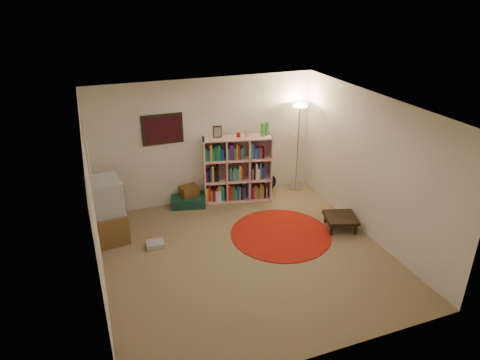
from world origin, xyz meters
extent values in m
cube|color=#836D4D|center=(0.00, 0.00, -0.01)|extent=(4.50, 4.50, 0.02)
cube|color=white|center=(0.00, 0.00, 2.51)|extent=(4.50, 4.50, 0.02)
cube|color=silver|center=(0.00, 2.26, 1.25)|extent=(4.50, 0.02, 2.50)
cube|color=silver|center=(0.00, -2.26, 1.25)|extent=(4.50, 0.02, 2.50)
cube|color=silver|center=(-2.26, 0.00, 1.25)|extent=(0.02, 4.50, 2.50)
cube|color=silver|center=(2.26, 0.00, 1.25)|extent=(0.02, 4.50, 2.50)
cube|color=black|center=(-0.85, 2.23, 1.60)|extent=(0.78, 0.04, 0.58)
cube|color=#430D12|center=(-0.85, 2.21, 1.60)|extent=(0.66, 0.01, 0.46)
cube|color=white|center=(-2.23, 1.30, 1.55)|extent=(0.03, 1.00, 1.20)
cube|color=beige|center=(1.85, 2.24, 1.20)|extent=(0.08, 0.01, 0.12)
cube|color=#FFB7AA|center=(0.56, 1.97, 0.01)|extent=(1.42, 0.68, 0.03)
cube|color=#FFB7AA|center=(0.56, 1.97, 1.35)|extent=(1.42, 0.68, 0.03)
cube|color=#FFB7AA|center=(-0.09, 2.12, 0.68)|extent=(0.11, 0.39, 1.36)
cube|color=#FFB7AA|center=(1.21, 1.83, 0.68)|extent=(0.11, 0.39, 1.36)
cube|color=#FFB7AA|center=(0.60, 2.15, 0.68)|extent=(1.33, 0.32, 1.36)
cube|color=#FFB7AA|center=(0.34, 2.02, 0.68)|extent=(0.11, 0.37, 1.31)
cube|color=#FFB7AA|center=(0.78, 1.92, 0.68)|extent=(0.11, 0.37, 1.31)
cube|color=#FFB7AA|center=(0.56, 1.97, 0.45)|extent=(1.36, 0.65, 0.03)
cube|color=#FFB7AA|center=(0.56, 1.97, 0.91)|extent=(1.36, 0.65, 0.03)
cube|color=yellow|center=(-0.07, 2.08, 0.18)|extent=(0.07, 0.16, 0.30)
cube|color=red|center=(-0.02, 2.07, 0.21)|extent=(0.07, 0.16, 0.35)
cube|color=orange|center=(0.02, 2.06, 0.15)|extent=(0.07, 0.16, 0.24)
cube|color=#4E1A6B|center=(0.06, 2.05, 0.15)|extent=(0.07, 0.16, 0.24)
cube|color=orange|center=(0.09, 2.04, 0.14)|extent=(0.07, 0.16, 0.22)
cube|color=red|center=(0.13, 2.03, 0.18)|extent=(0.06, 0.16, 0.29)
cube|color=yellow|center=(0.17, 2.02, 0.20)|extent=(0.07, 0.16, 0.34)
cube|color=teal|center=(0.21, 2.01, 0.21)|extent=(0.07, 0.16, 0.35)
cube|color=teal|center=(0.25, 2.00, 0.19)|extent=(0.07, 0.16, 0.32)
cube|color=#4E1A6B|center=(-0.07, 2.08, 0.58)|extent=(0.08, 0.16, 0.22)
cube|color=black|center=(-0.02, 2.07, 0.59)|extent=(0.07, 0.16, 0.24)
cube|color=#1A39A0|center=(0.02, 2.06, 0.62)|extent=(0.07, 0.16, 0.28)
cube|color=yellow|center=(0.06, 2.05, 0.64)|extent=(0.07, 0.16, 0.33)
cube|color=black|center=(0.10, 2.04, 0.60)|extent=(0.08, 0.16, 0.25)
cube|color=black|center=(0.15, 2.03, 0.64)|extent=(0.08, 0.16, 0.34)
cube|color=#1A8632|center=(-0.07, 2.08, 1.05)|extent=(0.08, 0.16, 0.27)
cube|color=#1A39A0|center=(-0.02, 2.06, 1.03)|extent=(0.08, 0.16, 0.22)
cube|color=yellow|center=(0.03, 2.05, 1.08)|extent=(0.07, 0.16, 0.34)
cube|color=#1A8632|center=(0.07, 2.04, 1.04)|extent=(0.08, 0.16, 0.26)
cube|color=#1A39A0|center=(0.11, 2.03, 1.07)|extent=(0.06, 0.16, 0.31)
cube|color=#1A8632|center=(0.14, 2.03, 1.05)|extent=(0.06, 0.16, 0.28)
cube|color=#1A8632|center=(0.18, 2.02, 1.08)|extent=(0.08, 0.16, 0.33)
cube|color=#1A39A0|center=(0.22, 2.01, 1.05)|extent=(0.06, 0.16, 0.27)
cube|color=#1A39A0|center=(0.26, 2.00, 1.03)|extent=(0.08, 0.16, 0.23)
cube|color=red|center=(0.37, 1.98, 0.20)|extent=(0.07, 0.16, 0.33)
cube|color=red|center=(0.42, 1.97, 0.19)|extent=(0.07, 0.16, 0.31)
cube|color=#1A8632|center=(0.46, 1.96, 0.19)|extent=(0.08, 0.16, 0.31)
cube|color=teal|center=(0.51, 1.95, 0.15)|extent=(0.07, 0.16, 0.24)
cube|color=#1A39A0|center=(0.55, 1.94, 0.19)|extent=(0.08, 0.16, 0.32)
cube|color=#937650|center=(0.59, 1.93, 0.17)|extent=(0.06, 0.16, 0.28)
cube|color=black|center=(0.62, 1.92, 0.19)|extent=(0.07, 0.16, 0.31)
cube|color=#1A39A0|center=(0.66, 1.91, 0.17)|extent=(0.08, 0.16, 0.26)
cube|color=#4E1A6B|center=(0.37, 1.98, 0.59)|extent=(0.06, 0.16, 0.23)
cube|color=teal|center=(0.40, 1.97, 0.62)|extent=(0.07, 0.16, 0.29)
cube|color=#1A8632|center=(0.44, 1.96, 0.58)|extent=(0.07, 0.16, 0.22)
cube|color=#937650|center=(0.47, 1.95, 0.60)|extent=(0.06, 0.16, 0.26)
cube|color=teal|center=(0.50, 1.95, 0.62)|extent=(0.06, 0.16, 0.28)
cube|color=teal|center=(0.54, 1.94, 0.59)|extent=(0.08, 0.16, 0.23)
cube|color=yellow|center=(0.58, 1.93, 0.63)|extent=(0.06, 0.16, 0.31)
cube|color=orange|center=(0.61, 1.92, 0.63)|extent=(0.07, 0.16, 0.30)
cube|color=#4E1A6B|center=(0.65, 1.91, 0.60)|extent=(0.06, 0.16, 0.25)
cube|color=teal|center=(0.37, 1.98, 1.03)|extent=(0.06, 0.16, 0.23)
cube|color=#4E1A6B|center=(0.40, 1.97, 1.08)|extent=(0.07, 0.16, 0.32)
cube|color=#4E1A6B|center=(0.45, 1.96, 1.07)|extent=(0.08, 0.16, 0.31)
cube|color=#1A8632|center=(0.49, 1.95, 1.04)|extent=(0.07, 0.16, 0.26)
cube|color=yellow|center=(0.53, 1.94, 1.08)|extent=(0.06, 0.16, 0.33)
cube|color=red|center=(0.56, 1.93, 1.06)|extent=(0.06, 0.16, 0.29)
cube|color=#4E1A6B|center=(0.60, 1.93, 1.03)|extent=(0.07, 0.16, 0.24)
cube|color=#1A8632|center=(0.64, 1.92, 1.04)|extent=(0.08, 0.16, 0.25)
cube|color=#4E1A6B|center=(0.82, 1.88, 0.20)|extent=(0.07, 0.16, 0.33)
cube|color=red|center=(0.85, 1.87, 0.16)|extent=(0.07, 0.16, 0.26)
cube|color=#937650|center=(0.89, 1.86, 0.18)|extent=(0.06, 0.16, 0.29)
cube|color=orange|center=(0.92, 1.85, 0.17)|extent=(0.08, 0.16, 0.27)
cube|color=teal|center=(0.97, 1.84, 0.15)|extent=(0.08, 0.16, 0.23)
cube|color=orange|center=(1.01, 1.83, 0.20)|extent=(0.07, 0.16, 0.32)
cube|color=#937650|center=(1.05, 1.82, 0.17)|extent=(0.07, 0.16, 0.27)
cube|color=black|center=(1.09, 1.81, 0.14)|extent=(0.07, 0.16, 0.22)
cube|color=#937650|center=(1.13, 1.81, 0.16)|extent=(0.06, 0.16, 0.25)
cube|color=#4E1A6B|center=(0.81, 1.88, 0.59)|extent=(0.06, 0.16, 0.22)
cube|color=#937650|center=(0.84, 1.87, 0.59)|extent=(0.06, 0.16, 0.23)
cube|color=black|center=(0.88, 1.86, 0.63)|extent=(0.07, 0.16, 0.31)
cube|color=white|center=(0.92, 1.85, 0.64)|extent=(0.07, 0.16, 0.34)
cube|color=white|center=(0.96, 1.84, 0.59)|extent=(0.07, 0.16, 0.22)
cube|color=teal|center=(1.00, 1.84, 0.65)|extent=(0.06, 0.16, 0.35)
cube|color=#4E1A6B|center=(1.03, 1.83, 0.60)|extent=(0.07, 0.16, 0.25)
cube|color=#1A39A0|center=(1.07, 1.82, 0.62)|extent=(0.06, 0.16, 0.29)
cube|color=teal|center=(0.82, 1.87, 1.08)|extent=(0.08, 0.16, 0.34)
cube|color=#4E1A6B|center=(0.86, 1.86, 1.07)|extent=(0.06, 0.16, 0.31)
cube|color=teal|center=(0.89, 1.86, 1.02)|extent=(0.06, 0.16, 0.22)
cube|color=#1A39A0|center=(0.92, 1.85, 1.03)|extent=(0.06, 0.16, 0.24)
cube|color=#1A39A0|center=(0.95, 1.84, 1.03)|extent=(0.06, 0.16, 0.23)
cube|color=red|center=(1.00, 1.84, 1.03)|extent=(0.08, 0.16, 0.23)
cube|color=black|center=(1.04, 1.82, 1.03)|extent=(0.07, 0.16, 0.23)
cube|color=black|center=(0.18, 2.08, 1.48)|extent=(0.17, 0.06, 0.23)
cube|color=#A09286|center=(0.18, 2.06, 1.48)|extent=(0.13, 0.04, 0.19)
cylinder|color=#AE1010|center=(0.58, 1.97, 1.41)|extent=(0.09, 0.09, 0.09)
cylinder|color=#B4B2B7|center=(0.73, 1.94, 1.42)|extent=(0.08, 0.08, 0.11)
cylinder|color=green|center=(1.02, 1.83, 1.50)|extent=(0.09, 0.09, 0.27)
cylinder|color=green|center=(1.13, 1.87, 1.50)|extent=(0.09, 0.09, 0.27)
cylinder|color=#B4B2B7|center=(1.93, 2.03, 0.02)|extent=(0.38, 0.38, 0.03)
cylinder|color=#B4B2B7|center=(1.93, 2.03, 0.92)|extent=(0.03, 0.03, 1.78)
cone|color=#B4B2B7|center=(1.93, 2.03, 1.84)|extent=(0.45, 0.45, 0.14)
cylinder|color=#FFD88C|center=(1.93, 2.03, 1.84)|extent=(0.37, 0.37, 0.02)
cylinder|color=black|center=(1.28, 2.09, 0.02)|extent=(0.21, 0.21, 0.03)
cylinder|color=black|center=(1.28, 2.09, 0.10)|extent=(0.04, 0.04, 0.15)
cylinder|color=black|center=(1.28, 2.07, 0.23)|extent=(0.36, 0.11, 0.36)
cube|color=brown|center=(-2.06, 1.36, 0.27)|extent=(0.62, 0.82, 0.53)
cube|color=#B8B8BD|center=(-2.06, 1.36, 0.82)|extent=(0.61, 0.70, 0.58)
cube|color=black|center=(-1.79, 1.39, 0.82)|extent=(0.08, 0.55, 0.49)
cube|color=black|center=(-1.78, 1.39, 0.82)|extent=(0.07, 0.49, 0.43)
cube|color=#B8B8BD|center=(-1.37, 0.79, 0.05)|extent=(0.31, 0.27, 0.10)
cube|color=#15392D|center=(-0.47, 2.06, 0.11)|extent=(0.74, 0.57, 0.21)
cube|color=#5B3516|center=(-0.44, 2.07, 0.32)|extent=(0.40, 0.32, 0.20)
cylinder|color=white|center=(0.14, 1.97, 0.13)|extent=(0.16, 0.16, 0.26)
cylinder|color=maroon|center=(0.81, 0.41, 0.01)|extent=(1.80, 1.80, 0.02)
cube|color=black|center=(1.91, 0.22, 0.22)|extent=(0.68, 0.68, 0.07)
cube|color=black|center=(1.64, 0.07, 0.10)|extent=(0.05, 0.05, 0.20)
cube|color=black|center=(2.06, -0.06, 0.10)|extent=(0.05, 0.05, 0.20)
cube|color=black|center=(1.76, 0.49, 0.10)|extent=(0.05, 0.05, 0.20)
cube|color=black|center=(2.19, 0.37, 0.10)|extent=(0.05, 0.05, 0.20)
camera|label=1|loc=(-2.16, -5.48, 4.07)|focal=32.00mm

